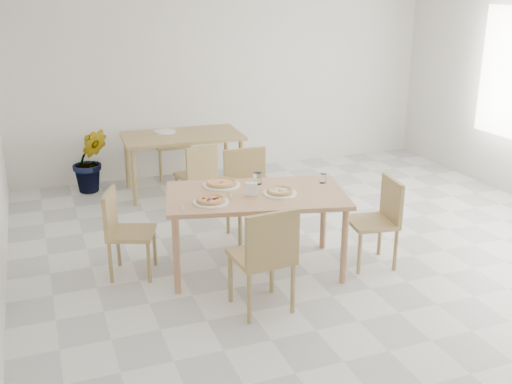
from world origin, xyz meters
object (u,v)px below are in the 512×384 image
object	(u,v)px
chair_north	(249,187)
second_table	(182,141)
plate_mushroom	(280,193)
main_table	(256,201)
chair_west	(123,227)
chair_east	(380,216)
napkin_holder	(251,190)
tumbler_b	(323,178)
tumbler_a	(257,178)
plate_empty	(165,132)
plate_margherita	(221,185)
chair_south	(266,253)
pizza_pepperoni	(211,200)
chair_back_n	(170,138)
pizza_mushroom	(280,191)
potted_plant	(90,160)
chair_back_s	(198,172)
plate_pepperoni	(211,202)
pizza_margherita	(221,183)

from	to	relation	value
chair_north	second_table	world-z (taller)	chair_north
plate_mushroom	main_table	bearing A→B (deg)	151.36
chair_west	chair_east	distance (m)	2.37
napkin_holder	tumbler_b	bearing A→B (deg)	33.07
tumbler_a	second_table	xyz separation A→B (m)	(-0.17, 2.20, -0.14)
chair_west	plate_empty	world-z (taller)	chair_west
tumbler_a	second_table	world-z (taller)	tumbler_a
plate_margherita	tumbler_b	bearing A→B (deg)	-15.27
tumbler_a	chair_south	bearing A→B (deg)	-107.32
main_table	pizza_pepperoni	size ratio (longest dim) A/B	6.77
napkin_holder	chair_back_n	bearing A→B (deg)	113.84
chair_north	napkin_holder	xyz separation A→B (m)	(-0.29, -0.86, 0.28)
pizza_pepperoni	pizza_mushroom	bearing A→B (deg)	-0.06
chair_back_n	main_table	bearing A→B (deg)	-85.50
chair_west	pizza_mushroom	world-z (taller)	chair_west
chair_south	chair_back_n	xyz separation A→B (m)	(0.16, 3.97, 0.00)
potted_plant	tumbler_b	bearing A→B (deg)	-56.07
pizza_mushroom	chair_back_s	size ratio (longest dim) A/B	0.37
main_table	plate_margherita	size ratio (longest dim) A/B	5.09
chair_north	napkin_holder	size ratio (longest dim) A/B	7.14
napkin_holder	chair_back_n	xyz separation A→B (m)	(0.02, 3.26, -0.28)
chair_west	plate_margherita	size ratio (longest dim) A/B	2.31
chair_south	plate_pepperoni	bearing A→B (deg)	-73.72
main_table	napkin_holder	distance (m)	0.17
chair_north	potted_plant	xyz separation A→B (m)	(-1.40, 2.06, -0.12)
plate_mushroom	tumbler_a	distance (m)	0.36
chair_south	plate_empty	distance (m)	3.41
plate_empty	main_table	bearing A→B (deg)	-84.77
pizza_margherita	second_table	bearing A→B (deg)	85.64
plate_pepperoni	second_table	world-z (taller)	plate_pepperoni
plate_pepperoni	pizza_mushroom	bearing A→B (deg)	-0.06
chair_back_s	chair_north	bearing A→B (deg)	95.22
chair_south	second_table	xyz separation A→B (m)	(0.14, 3.21, 0.14)
plate_empty	pizza_pepperoni	bearing A→B (deg)	-94.49
plate_pepperoni	potted_plant	size ratio (longest dim) A/B	0.37
chair_east	plate_mushroom	bearing A→B (deg)	-93.75
chair_west	chair_back_n	size ratio (longest dim) A/B	0.88
plate_empty	chair_back_s	bearing A→B (deg)	-79.36
plate_margherita	pizza_pepperoni	distance (m)	0.47
chair_south	chair_north	size ratio (longest dim) A/B	0.99
chair_west	plate_margherita	xyz separation A→B (m)	(0.94, -0.01, 0.29)
chair_west	tumbler_b	size ratio (longest dim) A/B	9.20
tumbler_a	plate_empty	bearing A→B (deg)	98.25
chair_south	tumbler_b	size ratio (longest dim) A/B	10.37
plate_margherita	plate_pepperoni	world-z (taller)	same
plate_margherita	pizza_pepperoni	size ratio (longest dim) A/B	1.33
chair_north	pizza_pepperoni	xyz separation A→B (m)	(-0.68, -0.90, 0.25)
chair_north	pizza_pepperoni	bearing A→B (deg)	-126.73
pizza_mushroom	second_table	xyz separation A→B (m)	(-0.26, 2.55, -0.12)
second_table	chair_back_s	size ratio (longest dim) A/B	1.90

